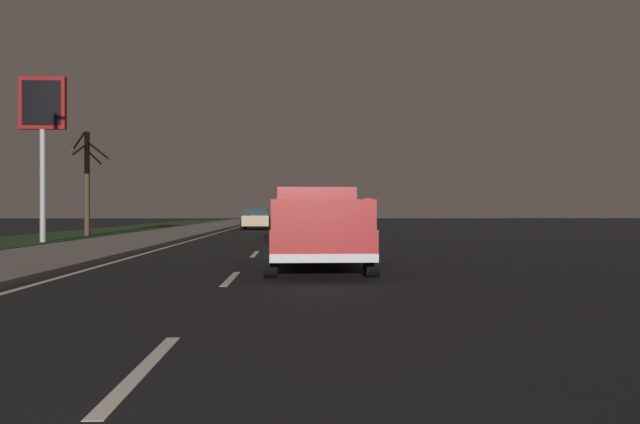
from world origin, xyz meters
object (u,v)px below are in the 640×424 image
object	(u,v)px
sedan_green	(305,219)
gas_price_sign	(43,118)
pickup_truck	(317,228)
sedan_red	(302,222)
bare_tree_far	(87,180)
sedan_tan	(257,218)

from	to	relation	value
sedan_green	gas_price_sign	distance (m)	16.84
pickup_truck	sedan_green	size ratio (longest dim) A/B	1.23
gas_price_sign	sedan_red	bearing A→B (deg)	-72.56
sedan_red	bare_tree_far	distance (m)	11.91
sedan_red	sedan_tan	bearing A→B (deg)	13.74
sedan_tan	bare_tree_far	distance (m)	12.92
pickup_truck	sedan_tan	bearing A→B (deg)	6.88
pickup_truck	sedan_green	distance (m)	23.03
pickup_truck	sedan_red	world-z (taller)	pickup_truck
bare_tree_far	pickup_truck	bearing A→B (deg)	-146.74
pickup_truck	bare_tree_far	size ratio (longest dim) A/B	0.96
sedan_tan	sedan_red	distance (m)	13.01
sedan_tan	gas_price_sign	distance (m)	18.41
sedan_red	gas_price_sign	bearing A→B (deg)	107.44
pickup_truck	bare_tree_far	bearing A→B (deg)	33.26
sedan_tan	bare_tree_far	size ratio (longest dim) A/B	0.78
sedan_red	gas_price_sign	xyz separation A→B (m)	(-3.43, 10.92, 4.43)
gas_price_sign	bare_tree_far	size ratio (longest dim) A/B	1.22
pickup_truck	sedan_green	world-z (taller)	pickup_truck
pickup_truck	sedan_green	xyz separation A→B (m)	(23.03, -0.05, -0.13)
sedan_green	bare_tree_far	distance (m)	12.98
gas_price_sign	bare_tree_far	xyz separation A→B (m)	(6.36, 0.42, -2.27)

